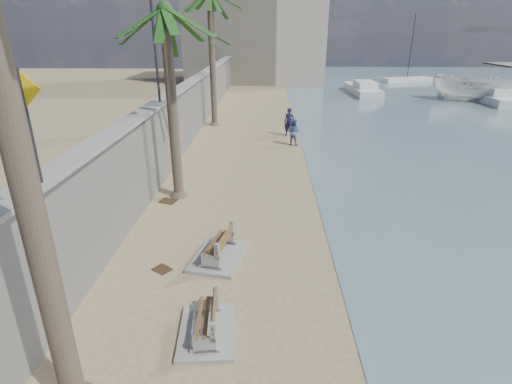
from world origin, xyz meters
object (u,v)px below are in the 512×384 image
object	(u,v)px
yacht_near	(488,97)
boat_cruiser	(478,87)
palm_mid	(165,12)
yacht_far	(362,90)
sailboat_west	(407,80)
person_b	(293,131)
bench_near	(207,322)
person_a	(289,120)
bench_far	(219,247)

from	to	relation	value
yacht_near	boat_cruiser	bearing A→B (deg)	120.20
palm_mid	yacht_far	xyz separation A→B (m)	(14.40, 30.47, -6.93)
sailboat_west	person_b	bearing A→B (deg)	-117.84
sailboat_west	bench_near	bearing A→B (deg)	-112.25
palm_mid	person_a	xyz separation A→B (m)	(5.23, 10.73, -6.20)
bench_far	person_a	size ratio (longest dim) A/B	1.09
person_b	palm_mid	bearing A→B (deg)	82.99
bench_near	yacht_near	bearing A→B (deg)	55.54
palm_mid	bench_near	bearing A→B (deg)	-73.76
palm_mid	sailboat_west	distance (m)	48.02
palm_mid	person_b	world-z (taller)	palm_mid
boat_cruiser	person_b	bearing A→B (deg)	160.02
palm_mid	sailboat_west	world-z (taller)	sailboat_west
bench_near	palm_mid	distance (m)	11.16
bench_far	sailboat_west	xyz separation A→B (m)	(20.58, 46.65, -0.08)
bench_near	yacht_near	world-z (taller)	yacht_near
person_a	yacht_near	size ratio (longest dim) A/B	0.20
bench_far	person_b	bearing A→B (deg)	77.20
boat_cruiser	bench_near	bearing A→B (deg)	175.34
yacht_far	person_b	bearing A→B (deg)	156.91
bench_near	boat_cruiser	world-z (taller)	boat_cruiser
yacht_far	sailboat_west	world-z (taller)	sailboat_west
bench_near	bench_far	distance (m)	3.37
bench_far	yacht_far	bearing A→B (deg)	71.23
bench_near	person_a	world-z (taller)	person_a
bench_near	sailboat_west	size ratio (longest dim) A/B	0.23
bench_far	yacht_near	distance (m)	39.46
yacht_near	yacht_far	xyz separation A→B (m)	(-11.89, 4.14, 0.00)
boat_cruiser	yacht_near	world-z (taller)	boat_cruiser
person_a	sailboat_west	bearing A→B (deg)	82.88
bench_far	sailboat_west	size ratio (longest dim) A/B	0.27
person_b	bench_far	bearing A→B (deg)	102.70
yacht_far	bench_far	bearing A→B (deg)	160.38
bench_near	sailboat_west	world-z (taller)	sailboat_west
boat_cruiser	yacht_near	distance (m)	2.14
yacht_far	sailboat_west	size ratio (longest dim) A/B	1.03
bench_near	person_b	world-z (taller)	person_b
bench_near	yacht_near	xyz separation A→B (m)	(23.83, 34.73, 0.00)
yacht_far	boat_cruiser	bearing A→B (deg)	-116.93
bench_near	sailboat_west	xyz separation A→B (m)	(20.47, 50.02, -0.04)
bench_near	palm_mid	size ratio (longest dim) A/B	0.24
person_a	person_b	bearing A→B (deg)	-63.05
person_b	boat_cruiser	bearing A→B (deg)	-113.08
palm_mid	person_a	bearing A→B (deg)	64.03
bench_far	yacht_near	size ratio (longest dim) A/B	0.22
sailboat_west	boat_cruiser	bearing A→B (deg)	-83.85
boat_cruiser	bench_far	bearing A→B (deg)	172.39
bench_far	person_b	world-z (taller)	person_b
person_a	yacht_far	distance (m)	21.78
bench_far	person_b	size ratio (longest dim) A/B	1.29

